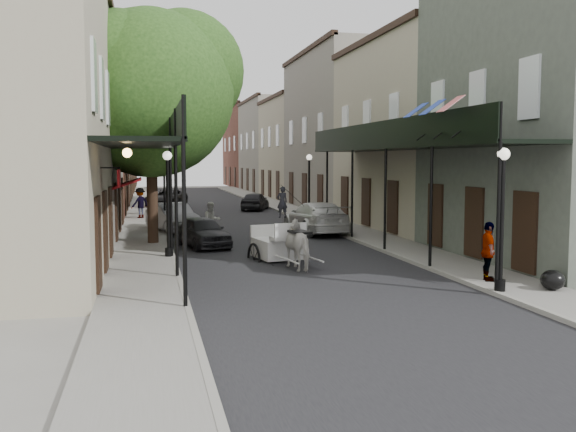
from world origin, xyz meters
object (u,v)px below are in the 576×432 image
car_left_mid (173,218)px  pedestrian_sidewalk_right (488,251)px  lamppost_right_near (502,217)px  tree_far (155,123)px  car_right_far (255,201)px  lamppost_left (168,202)px  horse (301,245)px  car_left_far (166,198)px  car_left_near (203,232)px  car_right_near (316,218)px  carriage (273,230)px  lamppost_right_far (309,186)px  pedestrian_sidewalk_left (140,203)px  pedestrian_walking (212,220)px  tree_near (160,87)px

car_left_mid → pedestrian_sidewalk_right: bearing=-78.9°
lamppost_right_near → car_left_mid: 18.52m
tree_far → car_right_far: tree_far is taller
tree_far → lamppost_left: (0.15, -18.18, -3.79)m
horse → car_left_far: (-3.38, 29.15, -0.12)m
car_left_near → car_right_near: bearing=19.1°
tree_far → carriage: bearing=-78.5°
car_right_far → carriage: bearing=102.4°
lamppost_right_near → car_right_near: lamppost_right_near is taller
lamppost_right_far → car_left_near: 11.34m
tree_far → pedestrian_sidewalk_left: 5.54m
pedestrian_sidewalk_right → car_left_far: 33.85m
lamppost_left → car_left_mid: bearing=86.7°
lamppost_left → car_left_mid: (0.50, 8.79, -1.34)m
car_left_far → car_right_far: (5.97, -4.83, -0.03)m
lamppost_right_far → car_left_mid: bearing=-157.4°
carriage → pedestrian_walking: size_ratio=1.60×
horse → pedestrian_sidewalk_right: pedestrian_sidewalk_right is taller
pedestrian_walking → car_left_near: bearing=-114.6°
pedestrian_sidewalk_right → lamppost_right_near: bearing=-178.8°
lamppost_right_near → car_right_near: size_ratio=0.71×
car_left_near → car_left_mid: (-0.95, 5.79, 0.08)m
car_left_near → car_right_far: car_right_far is taller
tree_far → car_left_mid: bearing=-86.1°
tree_near → horse: 10.02m
lamppost_right_near → horse: size_ratio=1.99×
pedestrian_sidewalk_left → car_left_far: (1.84, 10.60, -0.34)m
car_left_near → tree_near: bearing=129.0°
pedestrian_sidewalk_right → car_right_near: bearing=24.5°
car_left_near → car_left_mid: car_left_mid is taller
pedestrian_walking → pedestrian_sidewalk_right: pedestrian_sidewalk_right is taller
lamppost_left → car_left_far: size_ratio=0.77×
tree_far → lamppost_right_near: 27.74m
horse → car_right_far: bearing=-106.8°
lamppost_left → lamppost_right_near: bearing=-44.3°
pedestrian_sidewalk_left → car_right_near: pedestrian_sidewalk_left is taller
lamppost_left → lamppost_right_far: size_ratio=1.00×
tree_near → pedestrian_walking: (2.20, 1.61, -5.66)m
tree_near → tree_far: 14.02m
tree_near → pedestrian_sidewalk_right: 14.97m
tree_near → lamppost_right_near: bearing=-55.7°
pedestrian_sidewalk_right → car_right_far: bearing=22.3°
car_right_far → lamppost_right_far: bearing=119.4°
car_left_mid → tree_far: bearing=77.4°
lamppost_right_near → carriage: (-4.55, 7.50, -1.03)m
pedestrian_sidewalk_left → lamppost_left: bearing=58.2°
pedestrian_sidewalk_left → lamppost_right_near: bearing=75.7°
pedestrian_walking → car_right_far: (4.60, 15.62, -0.18)m
tree_far → pedestrian_walking: size_ratio=5.23×
tree_near → lamppost_right_far: (8.30, 7.82, -4.44)m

